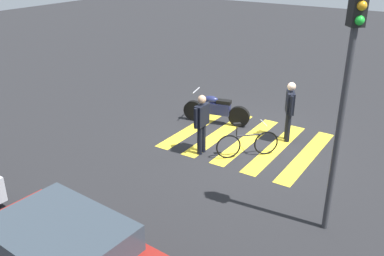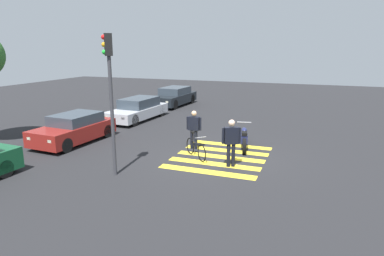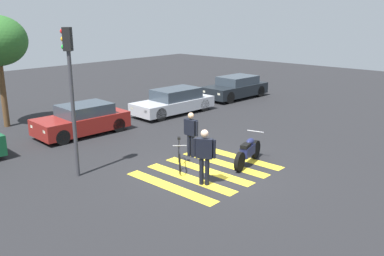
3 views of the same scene
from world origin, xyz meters
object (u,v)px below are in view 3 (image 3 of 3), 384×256
Objects in this scene: officer_on_foot at (204,153)px; officer_by_motorcycle at (191,132)px; traffic_light_pole at (70,80)px; car_maroon_wagon at (82,120)px; police_motorcycle at (248,152)px; car_black_suv at (236,88)px; leaning_bicycle at (179,157)px; car_silver_sedan at (174,102)px.

officer_on_foot reaches higher than officer_by_motorcycle.
traffic_light_pole is (-3.89, 1.47, 2.19)m from officer_by_motorcycle.
car_maroon_wagon is 0.86× the size of traffic_light_pole.
car_black_suv is (9.29, 7.36, 0.20)m from police_motorcycle.
leaning_bicycle is at bearing -156.30° from officer_by_motorcycle.
car_maroon_wagon is 0.90× the size of car_black_suv.
leaning_bicycle is 0.27× the size of traffic_light_pole.
officer_on_foot is 13.82m from car_black_suv.
officer_on_foot is at bearing -128.75° from officer_by_motorcycle.
car_black_suv reaches higher than car_maroon_wagon.
leaning_bicycle is at bearing -152.45° from car_black_suv.
officer_on_foot is 0.39× the size of car_black_suv.
car_black_suv is (11.02, -0.19, 0.03)m from car_maroon_wagon.
car_maroon_wagon is (0.14, 6.01, 0.26)m from leaning_bicycle.
officer_by_motorcycle is 11.35m from car_black_suv.
officer_by_motorcycle is 0.41× the size of car_maroon_wagon.
leaning_bicycle is 1.77m from officer_on_foot.
traffic_light_pole is (-4.61, 3.51, 2.67)m from police_motorcycle.
police_motorcycle is 2.45m from officer_on_foot.
car_black_suv is (11.68, 7.39, -0.36)m from officer_on_foot.
police_motorcycle is 0.45× the size of traffic_light_pole.
officer_by_motorcycle reaches higher than car_maroon_wagon.
officer_on_foot is 0.38× the size of car_silver_sedan.
car_silver_sedan is (5.63, 5.79, 0.25)m from leaning_bicycle.
car_silver_sedan is at bearing 62.81° from police_motorcycle.
traffic_light_pole is at bearing -125.53° from car_maroon_wagon.
leaning_bicycle is at bearing 71.58° from officer_on_foot.
officer_on_foot reaches higher than car_maroon_wagon.
car_maroon_wagon is at bearing 88.70° from leaning_bicycle.
officer_by_motorcycle is at bearing -130.32° from car_silver_sedan.
officer_on_foot is at bearing -147.68° from car_black_suv.
car_black_suv is 14.64m from traffic_light_pole.
officer_by_motorcycle is at bearing -20.77° from traffic_light_pole.
leaning_bicycle is 1.37m from officer_by_motorcycle.
officer_on_foot is 0.43× the size of car_maroon_wagon.
officer_on_foot is 2.65m from officer_by_motorcycle.
car_silver_sedan is (3.76, 7.33, 0.17)m from police_motorcycle.
car_silver_sedan reaches higher than police_motorcycle.
traffic_light_pole reaches higher than police_motorcycle.
police_motorcycle is 1.69× the size of leaning_bicycle.
car_black_suv is at bearing 27.98° from officer_by_motorcycle.
police_motorcycle is 0.46× the size of car_silver_sedan.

